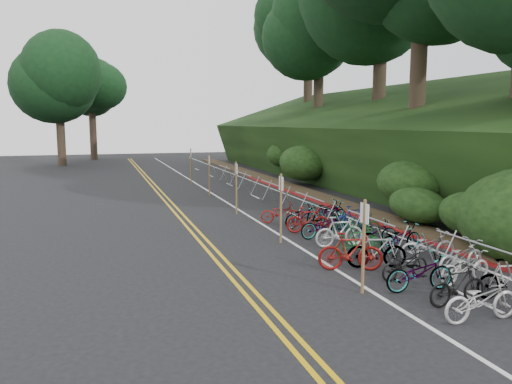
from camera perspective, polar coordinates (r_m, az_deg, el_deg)
ground at (r=13.39m, az=7.98°, el=-10.83°), size 120.00×120.00×0.00m
road_markings at (r=22.79m, az=-1.55°, el=-2.90°), size 7.47×80.00×0.01m
red_curb at (r=26.31m, az=7.95°, el=-1.40°), size 0.25×28.00×0.10m
embankment at (r=35.67m, az=13.74°, el=4.95°), size 14.30×48.14×9.11m
tree_cluster at (r=37.65m, az=7.29°, el=20.27°), size 33.27×54.73×19.86m
bike_rack_front at (r=14.01m, az=23.99°, el=-6.67°), size 1.19×3.23×1.26m
bike_racks_rest at (r=26.09m, az=1.68°, el=0.38°), size 1.14×23.00×1.17m
signpost_near at (r=12.82m, az=12.22°, el=-5.38°), size 0.08×0.40×2.41m
signposts_rest at (r=26.30m, az=-3.98°, el=1.68°), size 0.08×18.40×2.50m
bike_front at (r=14.87m, az=10.76°, el=-6.70°), size 1.14×1.96×1.14m
bike_valet at (r=16.93m, az=13.73°, el=-5.28°), size 3.38×13.22×1.08m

